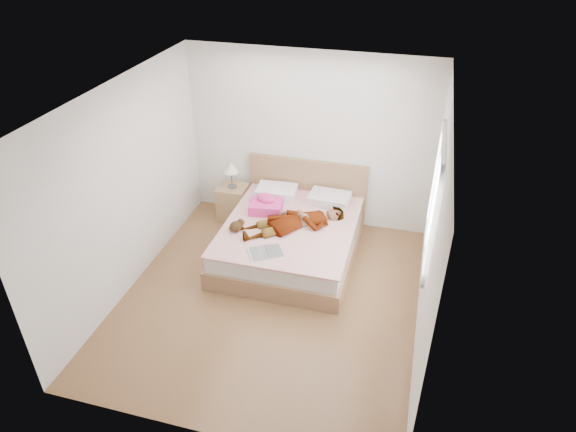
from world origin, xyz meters
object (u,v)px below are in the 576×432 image
at_px(coffee_mug, 289,227).
at_px(nightstand, 233,200).
at_px(bed, 291,235).
at_px(woman, 294,219).
at_px(magazine, 266,252).
at_px(towel, 266,205).
at_px(plush_toy, 237,226).
at_px(phone, 267,194).

height_order(coffee_mug, nightstand, nightstand).
bearing_deg(bed, woman, -59.40).
xyz_separation_m(magazine, nightstand, (-1.00, 1.46, -0.21)).
xyz_separation_m(towel, nightstand, (-0.69, 0.48, -0.29)).
relative_size(coffee_mug, nightstand, 0.13).
height_order(woman, nightstand, nightstand).
bearing_deg(towel, plush_toy, -111.37).
bearing_deg(nightstand, coffee_mug, -37.95).
bearing_deg(phone, bed, -69.27).
bearing_deg(plush_toy, nightstand, 113.57).
bearing_deg(woman, magazine, -48.58).
height_order(woman, plush_toy, woman).
bearing_deg(towel, magazine, -72.62).
bearing_deg(magazine, towel, 107.38).
relative_size(magazine, coffee_mug, 4.12).
xyz_separation_m(phone, nightstand, (-0.67, 0.35, -0.38)).
height_order(magazine, coffee_mug, coffee_mug).
bearing_deg(woman, phone, -163.60).
relative_size(magazine, nightstand, 0.55).
height_order(woman, magazine, woman).
bearing_deg(coffee_mug, phone, 131.07).
bearing_deg(bed, coffee_mug, -84.79).
distance_m(woman, phone, 0.65).
height_order(plush_toy, nightstand, nightstand).
xyz_separation_m(bed, plush_toy, (-0.65, -0.41, 0.31)).
xyz_separation_m(phone, coffee_mug, (0.46, -0.53, -0.14)).
bearing_deg(magazine, phone, 106.56).
distance_m(phone, towel, 0.16).
distance_m(towel, coffee_mug, 0.60).
height_order(woman, bed, bed).
bearing_deg(magazine, nightstand, 124.38).
xyz_separation_m(phone, plush_toy, (-0.20, -0.71, -0.12)).
height_order(towel, magazine, towel).
height_order(phone, magazine, phone).
bearing_deg(nightstand, bed, -30.45).
distance_m(towel, nightstand, 0.89).
bearing_deg(phone, woman, -73.60).
height_order(towel, plush_toy, towel).
distance_m(woman, coffee_mug, 0.15).
distance_m(phone, bed, 0.68).
distance_m(bed, coffee_mug, 0.36).
bearing_deg(nightstand, towel, -34.87).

